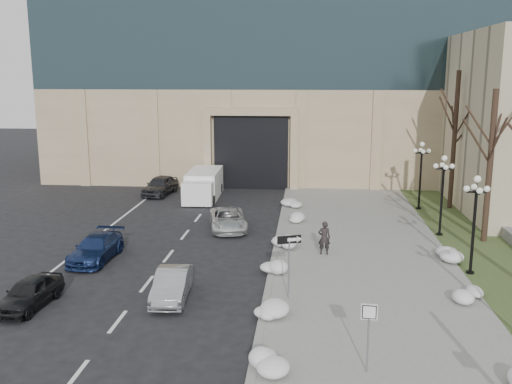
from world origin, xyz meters
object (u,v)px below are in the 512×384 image
at_px(box_truck, 203,185).
at_px(one_way_sign, 293,247).
at_px(car_e, 160,185).
at_px(pedestrian, 324,238).
at_px(lamppost_b, 475,212).
at_px(car_d, 228,219).
at_px(car_b, 172,285).
at_px(car_c, 96,248).
at_px(car_a, 29,293).
at_px(lamppost_c, 443,185).
at_px(keep_sign, 369,323).
at_px(lamppost_d, 421,166).

height_order(box_truck, one_way_sign, one_way_sign).
distance_m(car_e, pedestrian, 18.81).
height_order(pedestrian, lamppost_b, lamppost_b).
bearing_deg(car_d, car_b, -106.15).
distance_m(car_c, car_d, 8.64).
bearing_deg(car_c, pedestrian, 10.47).
bearing_deg(one_way_sign, car_a, 169.29).
xyz_separation_m(car_d, lamppost_c, (12.44, -0.41, 2.45)).
bearing_deg(car_d, car_a, -129.17).
bearing_deg(car_e, lamppost_c, -19.66).
bearing_deg(pedestrian, lamppost_b, 158.55).
xyz_separation_m(pedestrian, lamppost_b, (6.77, -2.21, 2.08)).
bearing_deg(keep_sign, pedestrian, 99.20).
distance_m(keep_sign, lamppost_d, 23.33).
height_order(car_a, pedestrian, pedestrian).
height_order(car_d, lamppost_b, lamppost_b).
distance_m(lamppost_b, lamppost_d, 13.00).
bearing_deg(car_b, one_way_sign, -1.65).
bearing_deg(car_d, one_way_sign, -80.45).
distance_m(pedestrian, keep_sign, 11.86).
bearing_deg(pedestrian, car_e, -52.42).
distance_m(car_a, pedestrian, 14.26).
relative_size(car_d, car_e, 1.03).
height_order(pedestrian, lamppost_c, lamppost_c).
bearing_deg(box_truck, lamppost_d, -10.70).
relative_size(box_truck, keep_sign, 2.74).
bearing_deg(lamppost_b, car_e, 139.34).
bearing_deg(pedestrian, keep_sign, 91.75).
distance_m(keep_sign, lamppost_c, 17.11).
bearing_deg(car_b, car_a, -170.66).
bearing_deg(car_c, one_way_sign, -21.29).
relative_size(car_e, box_truck, 0.67).
distance_m(pedestrian, box_truck, 15.91).
bearing_deg(lamppost_b, car_a, -163.84).
height_order(one_way_sign, lamppost_b, lamppost_b).
xyz_separation_m(car_a, lamppost_c, (18.80, 11.95, 2.46)).
bearing_deg(car_e, car_b, -66.31).
distance_m(car_c, lamppost_b, 18.45).
xyz_separation_m(car_e, keep_sign, (13.39, -25.98, 1.00)).
height_order(pedestrian, one_way_sign, one_way_sign).
distance_m(car_d, lamppost_d, 14.07).
bearing_deg(car_c, car_e, 95.20).
height_order(box_truck, lamppost_d, lamppost_d).
distance_m(car_c, pedestrian, 11.63).
relative_size(car_a, pedestrian, 2.05).
height_order(car_b, pedestrian, pedestrian).
bearing_deg(box_truck, car_e, 164.11).
xyz_separation_m(car_e, box_truck, (3.57, -0.91, 0.25)).
bearing_deg(lamppost_d, car_c, -145.72).
distance_m(pedestrian, one_way_sign, 6.36).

